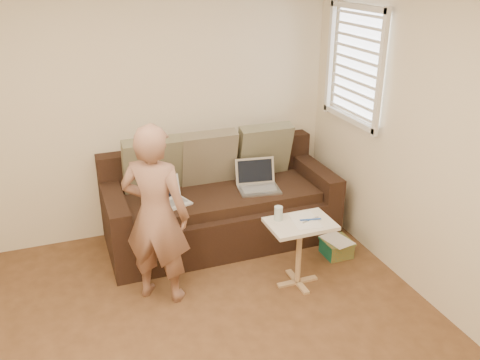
{
  "coord_description": "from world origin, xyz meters",
  "views": [
    {
      "loc": [
        -0.65,
        -2.49,
        2.58
      ],
      "look_at": [
        0.8,
        1.4,
        0.78
      ],
      "focal_mm": 38.28,
      "sensor_mm": 36.0,
      "label": 1
    }
  ],
  "objects_px": {
    "person": "(156,215)",
    "striped_box": "(337,247)",
    "side_table": "(299,253)",
    "laptop_white": "(172,205)",
    "laptop_silver": "(259,190)",
    "drinking_glass": "(278,213)",
    "sofa": "(221,200)"
  },
  "relations": [
    {
      "from": "sofa",
      "to": "laptop_silver",
      "type": "xyz_separation_m",
      "value": [
        0.36,
        -0.12,
        0.1
      ]
    },
    {
      "from": "side_table",
      "to": "striped_box",
      "type": "bearing_deg",
      "value": 27.22
    },
    {
      "from": "laptop_silver",
      "to": "person",
      "type": "distance_m",
      "value": 1.3
    },
    {
      "from": "side_table",
      "to": "drinking_glass",
      "type": "distance_m",
      "value": 0.4
    },
    {
      "from": "laptop_silver",
      "to": "sofa",
      "type": "bearing_deg",
      "value": 170.47
    },
    {
      "from": "person",
      "to": "side_table",
      "type": "distance_m",
      "value": 1.25
    },
    {
      "from": "laptop_silver",
      "to": "drinking_glass",
      "type": "height_order",
      "value": "drinking_glass"
    },
    {
      "from": "person",
      "to": "striped_box",
      "type": "xyz_separation_m",
      "value": [
        1.69,
        0.04,
        -0.67
      ]
    },
    {
      "from": "laptop_white",
      "to": "drinking_glass",
      "type": "xyz_separation_m",
      "value": [
        0.73,
        -0.73,
        0.13
      ]
    },
    {
      "from": "laptop_silver",
      "to": "side_table",
      "type": "bearing_deg",
      "value": -80.28
    },
    {
      "from": "sofa",
      "to": "laptop_white",
      "type": "height_order",
      "value": "sofa"
    },
    {
      "from": "person",
      "to": "striped_box",
      "type": "bearing_deg",
      "value": -144.92
    },
    {
      "from": "sofa",
      "to": "person",
      "type": "bearing_deg",
      "value": -136.69
    },
    {
      "from": "laptop_silver",
      "to": "side_table",
      "type": "xyz_separation_m",
      "value": [
        0.02,
        -0.85,
        -0.22
      ]
    },
    {
      "from": "laptop_white",
      "to": "laptop_silver",
      "type": "bearing_deg",
      "value": -18.34
    },
    {
      "from": "sofa",
      "to": "drinking_glass",
      "type": "distance_m",
      "value": 0.92
    },
    {
      "from": "laptop_white",
      "to": "drinking_glass",
      "type": "height_order",
      "value": "drinking_glass"
    },
    {
      "from": "laptop_silver",
      "to": "striped_box",
      "type": "relative_size",
      "value": 1.5
    },
    {
      "from": "sofa",
      "to": "drinking_glass",
      "type": "bearing_deg",
      "value": -75.76
    },
    {
      "from": "sofa",
      "to": "drinking_glass",
      "type": "xyz_separation_m",
      "value": [
        0.22,
        -0.86,
        0.23
      ]
    },
    {
      "from": "drinking_glass",
      "to": "striped_box",
      "type": "height_order",
      "value": "drinking_glass"
    },
    {
      "from": "laptop_silver",
      "to": "striped_box",
      "type": "distance_m",
      "value": 0.91
    },
    {
      "from": "laptop_silver",
      "to": "drinking_glass",
      "type": "relative_size",
      "value": 3.25
    },
    {
      "from": "sofa",
      "to": "striped_box",
      "type": "xyz_separation_m",
      "value": [
        0.92,
        -0.68,
        -0.34
      ]
    },
    {
      "from": "striped_box",
      "to": "person",
      "type": "bearing_deg",
      "value": -178.5
    },
    {
      "from": "laptop_white",
      "to": "person",
      "type": "distance_m",
      "value": 0.69
    },
    {
      "from": "side_table",
      "to": "laptop_white",
      "type": "bearing_deg",
      "value": 136.75
    },
    {
      "from": "person",
      "to": "drinking_glass",
      "type": "relative_size",
      "value": 12.49
    },
    {
      "from": "person",
      "to": "striped_box",
      "type": "height_order",
      "value": "person"
    },
    {
      "from": "sofa",
      "to": "side_table",
      "type": "relative_size",
      "value": 3.7
    },
    {
      "from": "laptop_white",
      "to": "side_table",
      "type": "bearing_deg",
      "value": -62.64
    },
    {
      "from": "laptop_white",
      "to": "striped_box",
      "type": "height_order",
      "value": "laptop_white"
    }
  ]
}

